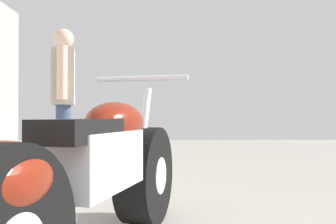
# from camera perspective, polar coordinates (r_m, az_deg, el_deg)

# --- Properties ---
(ground_plane) EXTENTS (16.15, 16.15, 0.00)m
(ground_plane) POSITION_cam_1_polar(r_m,az_deg,el_deg) (3.25, 4.51, -13.40)
(ground_plane) COLOR #9E998E
(motorcycle_maroon_cruiser) EXTENTS (0.85, 2.08, 0.98)m
(motorcycle_maroon_cruiser) POSITION_cam_1_polar(r_m,az_deg,el_deg) (1.78, -11.57, -10.61)
(motorcycle_maroon_cruiser) COLOR black
(motorcycle_maroon_cruiser) RESTS_ON ground_plane
(mechanic_in_blue) EXTENTS (0.35, 0.71, 1.76)m
(mechanic_in_blue) POSITION_cam_1_polar(r_m,az_deg,el_deg) (4.54, -15.98, 2.88)
(mechanic_in_blue) COLOR #384766
(mechanic_in_blue) RESTS_ON ground_plane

